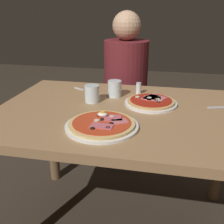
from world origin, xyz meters
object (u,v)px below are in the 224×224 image
at_px(dining_table, 123,130).
at_px(pizza_across_left, 151,102).
at_px(water_glass_near, 115,90).
at_px(salt_shaker, 139,88).
at_px(pizza_foreground, 102,125).
at_px(water_glass_far, 92,95).
at_px(fork, 83,90).
at_px(diner_person, 125,97).

distance_m(dining_table, pizza_across_left, 0.21).
height_order(water_glass_near, salt_shaker, water_glass_near).
relative_size(pizza_foreground, water_glass_far, 3.44).
bearing_deg(pizza_across_left, fork, 158.23).
height_order(water_glass_near, diner_person, diner_person).
xyz_separation_m(pizza_across_left, salt_shaker, (-0.08, 0.16, 0.02)).
height_order(dining_table, pizza_across_left, pizza_across_left).
height_order(water_glass_near, fork, water_glass_near).
xyz_separation_m(dining_table, diner_person, (-0.10, 0.73, -0.07)).
bearing_deg(water_glass_far, water_glass_near, 48.49).
bearing_deg(water_glass_near, dining_table, -67.95).
bearing_deg(pizza_across_left, water_glass_near, 157.20).
xyz_separation_m(water_glass_near, water_glass_far, (-0.10, -0.11, -0.00)).
xyz_separation_m(pizza_foreground, water_glass_far, (-0.13, 0.30, 0.03)).
xyz_separation_m(water_glass_near, salt_shaker, (0.13, 0.07, -0.01)).
bearing_deg(fork, water_glass_near, -20.74).
distance_m(pizza_foreground, water_glass_near, 0.41).
bearing_deg(water_glass_far, pizza_foreground, -67.26).
xyz_separation_m(dining_table, pizza_across_left, (0.13, 0.11, 0.12)).
relative_size(dining_table, diner_person, 1.06).
relative_size(water_glass_near, salt_shaker, 1.34).
distance_m(pizza_foreground, salt_shaker, 0.49).
height_order(dining_table, water_glass_far, water_glass_far).
relative_size(pizza_foreground, salt_shaker, 4.61).
distance_m(water_glass_far, fork, 0.22).
bearing_deg(diner_person, dining_table, 97.83).
height_order(pizza_foreground, water_glass_near, water_glass_near).
bearing_deg(salt_shaker, diner_person, 107.54).
distance_m(pizza_foreground, diner_person, 0.96).
relative_size(water_glass_far, diner_person, 0.08).
bearing_deg(pizza_across_left, dining_table, -138.51).
bearing_deg(fork, salt_shaker, -1.69).
bearing_deg(pizza_foreground, dining_table, 75.59).
bearing_deg(water_glass_near, water_glass_far, -131.51).
relative_size(dining_table, pizza_across_left, 4.66).
distance_m(dining_table, salt_shaker, 0.31).
distance_m(pizza_across_left, salt_shaker, 0.18).
distance_m(dining_table, water_glass_near, 0.26).
distance_m(pizza_foreground, fork, 0.55).
height_order(pizza_across_left, salt_shaker, salt_shaker).
distance_m(water_glass_near, diner_person, 0.57).
relative_size(dining_table, fork, 8.52).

